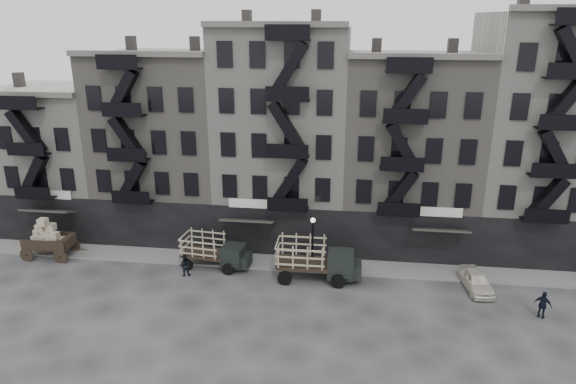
# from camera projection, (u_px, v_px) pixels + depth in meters

# --- Properties ---
(ground) EXTENTS (140.00, 140.00, 0.00)m
(ground) POSITION_uv_depth(u_px,v_px,m) (265.00, 287.00, 35.30)
(ground) COLOR #38383A
(ground) RESTS_ON ground
(sidewalk) EXTENTS (55.00, 2.50, 0.15)m
(sidewalk) POSITION_uv_depth(u_px,v_px,m) (274.00, 262.00, 38.80)
(sidewalk) COLOR slate
(sidewalk) RESTS_ON ground
(building_west) EXTENTS (10.00, 11.35, 13.20)m
(building_west) POSITION_uv_depth(u_px,v_px,m) (59.00, 157.00, 45.05)
(building_west) COLOR #AAA59C
(building_west) RESTS_ON ground
(building_midwest) EXTENTS (10.00, 11.35, 16.20)m
(building_midwest) POSITION_uv_depth(u_px,v_px,m) (167.00, 144.00, 43.34)
(building_midwest) COLOR slate
(building_midwest) RESTS_ON ground
(building_center) EXTENTS (10.00, 11.35, 18.20)m
(building_center) POSITION_uv_depth(u_px,v_px,m) (285.00, 136.00, 41.79)
(building_center) COLOR #AAA59C
(building_center) RESTS_ON ground
(building_mideast) EXTENTS (10.00, 11.35, 16.20)m
(building_mideast) POSITION_uv_depth(u_px,v_px,m) (409.00, 151.00, 40.89)
(building_mideast) COLOR slate
(building_mideast) RESTS_ON ground
(building_east) EXTENTS (10.00, 11.35, 19.20)m
(building_east) POSITION_uv_depth(u_px,v_px,m) (543.00, 136.00, 39.18)
(building_east) COLOR #AAA59C
(building_east) RESTS_ON ground
(lamp_post) EXTENTS (0.36, 0.36, 4.28)m
(lamp_post) POSITION_uv_depth(u_px,v_px,m) (313.00, 237.00, 36.48)
(lamp_post) COLOR black
(lamp_post) RESTS_ON ground
(wagon) EXTENTS (3.81, 2.06, 3.21)m
(wagon) POSITION_uv_depth(u_px,v_px,m) (47.00, 235.00, 39.29)
(wagon) COLOR black
(wagon) RESTS_ON ground
(stake_truck_west) EXTENTS (5.25, 2.57, 2.55)m
(stake_truck_west) POSITION_uv_depth(u_px,v_px,m) (214.00, 249.00, 37.78)
(stake_truck_west) COLOR black
(stake_truck_west) RESTS_ON ground
(stake_truck_east) EXTENTS (5.94, 2.52, 2.96)m
(stake_truck_east) POSITION_uv_depth(u_px,v_px,m) (316.00, 257.00, 35.93)
(stake_truck_east) COLOR black
(stake_truck_east) RESTS_ON ground
(car_east) EXTENTS (2.02, 4.03, 1.32)m
(car_east) POSITION_uv_depth(u_px,v_px,m) (476.00, 281.00, 34.86)
(car_east) COLOR beige
(car_east) RESTS_ON ground
(pedestrian_mid) EXTENTS (0.95, 0.84, 1.65)m
(pedestrian_mid) POSITION_uv_depth(u_px,v_px,m) (185.00, 265.00, 36.68)
(pedestrian_mid) COLOR black
(pedestrian_mid) RESTS_ON ground
(policeman) EXTENTS (1.12, 0.93, 1.79)m
(policeman) POSITION_uv_depth(u_px,v_px,m) (543.00, 305.00, 31.45)
(policeman) COLOR black
(policeman) RESTS_ON ground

